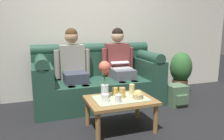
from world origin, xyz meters
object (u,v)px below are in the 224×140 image
object	(u,v)px
cup_far_left	(106,98)
person_right	(119,62)
person_left	(73,65)
flower_vase	(105,76)
cup_near_right	(118,98)
snack_bowl	(138,95)
backpack_right	(177,95)
potted_plant	(181,71)
cup_far_right	(115,91)
cup_near_left	(122,93)
coffee_table	(120,103)
cup_far_center	(132,89)
couch	(97,81)

from	to	relation	value
cup_far_left	person_right	bearing A→B (deg)	61.32
person_left	cup_far_left	size ratio (longest dim) A/B	13.84
person_right	flower_vase	world-z (taller)	person_right
flower_vase	cup_near_right	xyz separation A→B (m)	(0.11, -0.17, -0.24)
snack_bowl	backpack_right	size ratio (longest dim) A/B	0.39
snack_bowl	potted_plant	distance (m)	1.80
person_right	cup_far_right	xyz separation A→B (m)	(-0.40, -0.88, -0.21)
cup_far_left	cup_near_left	bearing A→B (deg)	19.47
person_right	cup_far_right	distance (m)	0.99
coffee_table	cup_near_left	distance (m)	0.13
flower_vase	backpack_right	bearing A→B (deg)	18.24
flower_vase	cup_far_center	distance (m)	0.44
cup_near_right	flower_vase	bearing A→B (deg)	121.01
cup_far_left	potted_plant	world-z (taller)	potted_plant
person_left	cup_far_right	xyz separation A→B (m)	(0.36, -0.88, -0.21)
cup_far_right	backpack_right	xyz separation A→B (m)	(1.18, 0.36, -0.28)
couch	potted_plant	size ratio (longest dim) A/B	2.55
person_left	cup_near_right	world-z (taller)	person_left
person_right	cup_near_right	xyz separation A→B (m)	(-0.46, -1.14, -0.22)
coffee_table	cup_near_left	world-z (taller)	cup_near_left
coffee_table	cup_far_left	world-z (taller)	cup_far_left
person_right	backpack_right	size ratio (longest dim) A/B	3.70
snack_bowl	coffee_table	bearing A→B (deg)	157.08
snack_bowl	cup_far_center	distance (m)	0.18
snack_bowl	cup_near_left	bearing A→B (deg)	150.55
cup_far_left	couch	bearing A→B (deg)	79.10
cup_near_left	cup_far_left	size ratio (longest dim) A/B	1.37
cup_near_right	backpack_right	distance (m)	1.41
backpack_right	potted_plant	world-z (taller)	potted_plant
person_right	cup_far_right	size ratio (longest dim) A/B	13.03
cup_far_center	cup_near_right	bearing A→B (deg)	-140.01
coffee_table	potted_plant	bearing A→B (deg)	32.25
person_left	cup_near_left	bearing A→B (deg)	-67.63
couch	cup_near_left	size ratio (longest dim) A/B	16.44
cup_near_right	cup_far_center	xyz separation A→B (m)	(0.27, 0.23, 0.02)
cup_near_left	couch	bearing A→B (deg)	91.60
person_right	coffee_table	distance (m)	1.12
cup_near_left	cup_far_center	bearing A→B (deg)	27.68
coffee_table	cup_far_right	world-z (taller)	cup_far_right
cup_far_right	backpack_right	size ratio (longest dim) A/B	0.28
person_left	snack_bowl	bearing A→B (deg)	-62.17
couch	person_left	xyz separation A→B (m)	(-0.38, -0.00, 0.28)
couch	backpack_right	bearing A→B (deg)	-24.19
person_left	cup_far_left	world-z (taller)	person_left
snack_bowl	backpack_right	world-z (taller)	snack_bowl
cup_near_left	flower_vase	bearing A→B (deg)	171.02
coffee_table	cup_far_right	xyz separation A→B (m)	(-0.02, 0.13, 0.11)
couch	person_right	size ratio (longest dim) A/B	1.63
person_left	person_right	xyz separation A→B (m)	(0.76, -0.00, -0.00)
coffee_table	cup_far_left	distance (m)	0.24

